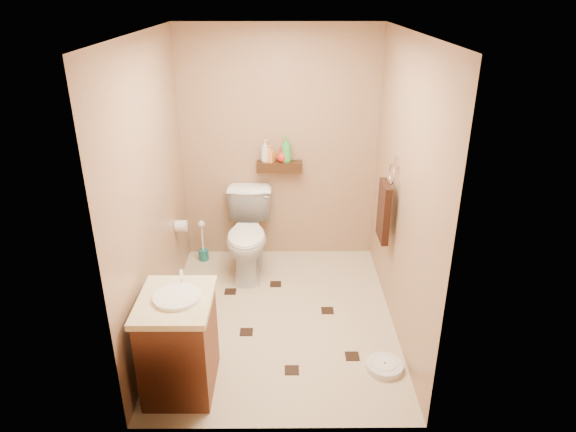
{
  "coord_description": "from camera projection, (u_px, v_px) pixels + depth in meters",
  "views": [
    {
      "loc": [
        0.06,
        -3.79,
        2.7
      ],
      "look_at": [
        0.08,
        0.25,
        0.88
      ],
      "focal_mm": 32.0,
      "sensor_mm": 36.0,
      "label": 1
    }
  ],
  "objects": [
    {
      "name": "ground",
      "position": [
        279.0,
        318.0,
        4.56
      ],
      "size": [
        2.5,
        2.5,
        0.0
      ],
      "primitive_type": "plane",
      "color": "#CEB297",
      "rests_on": "ground"
    },
    {
      "name": "bottle_c",
      "position": [
        282.0,
        155.0,
        5.16
      ],
      "size": [
        0.16,
        0.16,
        0.15
      ],
      "primitive_type": "imported",
      "rotation": [
        0.0,
        0.0,
        4.15
      ],
      "color": "red",
      "rests_on": "wall_shelf"
    },
    {
      "name": "wall_right",
      "position": [
        403.0,
        192.0,
        4.08
      ],
      "size": [
        0.04,
        2.5,
        2.4
      ],
      "primitive_type": "cube",
      "color": "#A47A5D",
      "rests_on": "ground"
    },
    {
      "name": "vanity",
      "position": [
        179.0,
        342.0,
        3.64
      ],
      "size": [
        0.51,
        0.62,
        0.87
      ],
      "rotation": [
        0.0,
        0.0,
        -0.0
      ],
      "color": "brown",
      "rests_on": "ground"
    },
    {
      "name": "toilet_paper",
      "position": [
        181.0,
        226.0,
        4.91
      ],
      "size": [
        0.12,
        0.11,
        0.12
      ],
      "color": "silver",
      "rests_on": "wall_left"
    },
    {
      "name": "bottle_b",
      "position": [
        270.0,
        153.0,
        5.16
      ],
      "size": [
        0.11,
        0.11,
        0.18
      ],
      "primitive_type": "imported",
      "rotation": [
        0.0,
        0.0,
        1.16
      ],
      "color": "orange",
      "rests_on": "wall_shelf"
    },
    {
      "name": "bathroom_scale",
      "position": [
        385.0,
        366.0,
        3.94
      ],
      "size": [
        0.33,
        0.33,
        0.06
      ],
      "rotation": [
        0.0,
        0.0,
        -0.18
      ],
      "color": "silver",
      "rests_on": "ground"
    },
    {
      "name": "wall_front",
      "position": [
        275.0,
        272.0,
        2.93
      ],
      "size": [
        2.0,
        0.04,
        2.4
      ],
      "primitive_type": "cube",
      "color": "#A47A5D",
      "rests_on": "ground"
    },
    {
      "name": "ceiling",
      "position": [
        276.0,
        32.0,
        3.58
      ],
      "size": [
        2.0,
        2.5,
        0.02
      ],
      "primitive_type": "cube",
      "color": "white",
      "rests_on": "wall_back"
    },
    {
      "name": "bottle_a",
      "position": [
        265.0,
        151.0,
        5.15
      ],
      "size": [
        0.12,
        0.12,
        0.23
      ],
      "primitive_type": "imported",
      "rotation": [
        0.0,
        0.0,
        2.14
      ],
      "color": "silver",
      "rests_on": "wall_shelf"
    },
    {
      "name": "toilet_brush",
      "position": [
        203.0,
        246.0,
        5.47
      ],
      "size": [
        0.11,
        0.11,
        0.46
      ],
      "color": "#18635C",
      "rests_on": "ground"
    },
    {
      "name": "bottle_d",
      "position": [
        286.0,
        149.0,
        5.14
      ],
      "size": [
        0.14,
        0.14,
        0.26
      ],
      "primitive_type": "imported",
      "rotation": [
        0.0,
        0.0,
        4.08
      ],
      "color": "green",
      "rests_on": "wall_shelf"
    },
    {
      "name": "wall_back",
      "position": [
        279.0,
        147.0,
        5.21
      ],
      "size": [
        2.0,
        0.04,
        2.4
      ],
      "primitive_type": "cube",
      "color": "#A47A5D",
      "rests_on": "ground"
    },
    {
      "name": "towel_ring",
      "position": [
        384.0,
        209.0,
        4.41
      ],
      "size": [
        0.12,
        0.3,
        0.76
      ],
      "color": "silver",
      "rests_on": "wall_right"
    },
    {
      "name": "wall_left",
      "position": [
        152.0,
        193.0,
        4.07
      ],
      "size": [
        0.04,
        2.5,
        2.4
      ],
      "primitive_type": "cube",
      "color": "#A47A5D",
      "rests_on": "ground"
    },
    {
      "name": "toilet",
      "position": [
        248.0,
        235.0,
        5.15
      ],
      "size": [
        0.46,
        0.81,
        0.82
      ],
      "primitive_type": "imported",
      "rotation": [
        0.0,
        0.0,
        -0.0
      ],
      "color": "white",
      "rests_on": "ground"
    },
    {
      "name": "wall_shelf",
      "position": [
        279.0,
        167.0,
        5.21
      ],
      "size": [
        0.46,
        0.14,
        0.1
      ],
      "primitive_type": "cube",
      "color": "#3C2510",
      "rests_on": "wall_back"
    },
    {
      "name": "floor_accents",
      "position": [
        285.0,
        321.0,
        4.51
      ],
      "size": [
        1.17,
        1.36,
        0.01
      ],
      "color": "black",
      "rests_on": "ground"
    }
  ]
}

